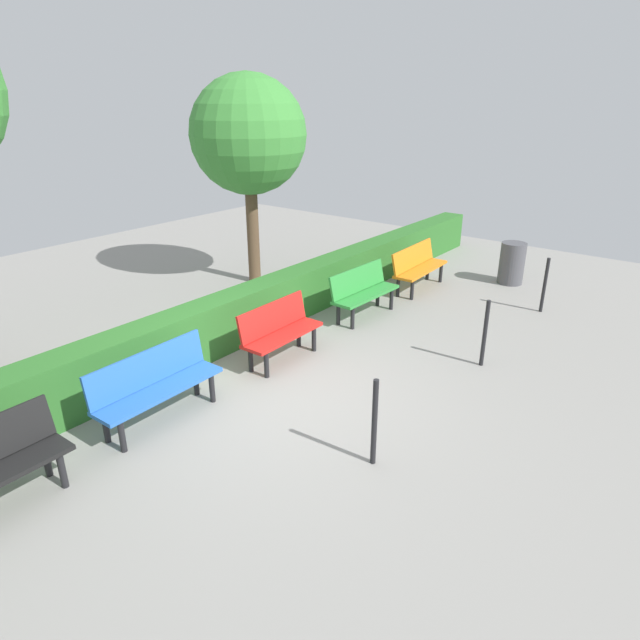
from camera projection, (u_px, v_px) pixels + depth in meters
ground_plane at (275, 395)px, 7.15m from camera, size 19.40×19.40×0.00m
bench_orange at (418, 265)px, 10.93m from camera, size 1.62×0.52×0.86m
bench_green at (363, 290)px, 9.55m from camera, size 1.50×0.52×0.86m
bench_red at (279, 330)px, 7.95m from camera, size 1.37×0.48×0.86m
bench_blue at (155, 383)px, 6.46m from camera, size 1.63×0.49×0.86m
hedge_row at (238, 317)px, 8.59m from camera, size 15.40×0.50×0.82m
tree_near at (248, 136)px, 10.44m from camera, size 2.25×2.25×4.05m
railing_post_near at (545, 285)px, 9.73m from camera, size 0.06×0.06×1.00m
railing_post_mid at (485, 333)px, 7.76m from camera, size 0.06×0.06×1.00m
railing_post_far at (374, 422)px, 5.65m from camera, size 0.06×0.06×1.00m
trash_bin at (512, 263)px, 11.26m from camera, size 0.51×0.51×0.85m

